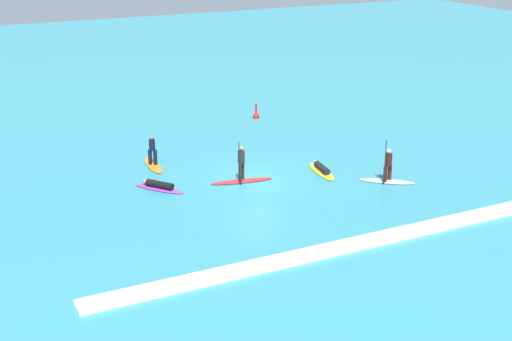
% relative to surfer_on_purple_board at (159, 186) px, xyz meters
% --- Properties ---
extents(ground_plane, '(120.00, 120.00, 0.00)m').
position_rel_surfer_on_purple_board_xyz_m(ground_plane, '(4.77, -0.92, -0.16)').
color(ground_plane, teal).
rests_on(ground_plane, ground).
extents(surfer_on_purple_board, '(2.12, 2.54, 0.42)m').
position_rel_surfer_on_purple_board_xyz_m(surfer_on_purple_board, '(0.00, 0.00, 0.00)').
color(surfer_on_purple_board, purple).
rests_on(surfer_on_purple_board, ground_plane).
extents(surfer_on_yellow_board, '(1.09, 2.86, 0.43)m').
position_rel_surfer_on_purple_board_xyz_m(surfer_on_yellow_board, '(8.30, -1.39, -0.01)').
color(surfer_on_yellow_board, yellow).
rests_on(surfer_on_yellow_board, ground_plane).
extents(surfer_on_orange_board, '(0.84, 2.78, 1.65)m').
position_rel_surfer_on_purple_board_xyz_m(surfer_on_orange_board, '(0.84, 3.38, 0.25)').
color(surfer_on_orange_board, orange).
rests_on(surfer_on_orange_board, ground_plane).
extents(surfer_on_white_board, '(2.52, 2.19, 2.23)m').
position_rel_surfer_on_purple_board_xyz_m(surfer_on_white_board, '(10.46, -4.06, 0.33)').
color(surfer_on_white_board, white).
rests_on(surfer_on_white_board, ground_plane).
extents(surfer_on_red_board, '(3.19, 1.09, 2.12)m').
position_rel_surfer_on_purple_board_xyz_m(surfer_on_red_board, '(4.00, -0.85, 0.34)').
color(surfer_on_red_board, red).
rests_on(surfer_on_red_board, ground_plane).
extents(marker_buoy, '(0.44, 0.44, 1.08)m').
position_rel_surfer_on_purple_board_xyz_m(marker_buoy, '(9.85, 9.36, 0.01)').
color(marker_buoy, red).
rests_on(marker_buoy, ground_plane).
extents(wave_crest, '(21.83, 0.90, 0.18)m').
position_rel_surfer_on_purple_board_xyz_m(wave_crest, '(4.77, -9.43, -0.07)').
color(wave_crest, white).
rests_on(wave_crest, ground_plane).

